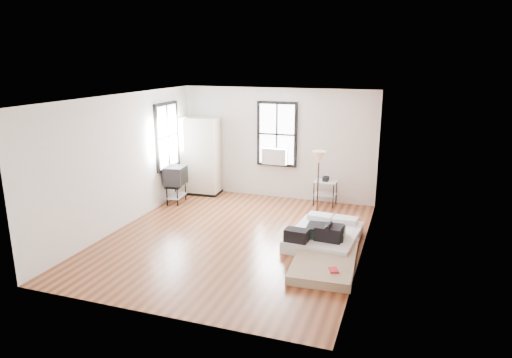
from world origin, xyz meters
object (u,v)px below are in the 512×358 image
at_px(mattress_main, 324,235).
at_px(mattress_bare, 325,253).
at_px(wardrobe, 200,156).
at_px(side_table, 325,186).
at_px(floor_lamp, 319,161).
at_px(tv_stand, 176,177).

relative_size(mattress_main, mattress_bare, 0.88).
distance_m(wardrobe, side_table, 3.36).
height_order(mattress_bare, side_table, side_table).
distance_m(floor_lamp, tv_stand, 3.55).
height_order(mattress_main, side_table, side_table).
xyz_separation_m(wardrobe, tv_stand, (-0.21, -0.96, -0.35)).
relative_size(wardrobe, side_table, 2.82).
xyz_separation_m(mattress_bare, side_table, (-0.60, 3.12, 0.36)).
distance_m(mattress_main, floor_lamp, 2.04).
distance_m(mattress_bare, floor_lamp, 2.72).
distance_m(side_table, floor_lamp, 1.06).
distance_m(wardrobe, tv_stand, 1.04).
bearing_deg(mattress_bare, tv_stand, 149.86).
bearing_deg(mattress_main, tv_stand, 165.16).
height_order(mattress_main, floor_lamp, floor_lamp).
xyz_separation_m(mattress_main, mattress_bare, (0.17, -0.75, -0.02)).
bearing_deg(mattress_main, mattress_bare, -73.24).
bearing_deg(mattress_bare, side_table, 97.52).
relative_size(floor_lamp, tv_stand, 1.60).
height_order(floor_lamp, tv_stand, floor_lamp).
bearing_deg(floor_lamp, wardrobe, 168.62).
relative_size(mattress_bare, floor_lamp, 1.36).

